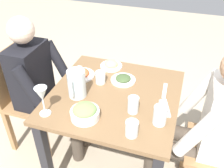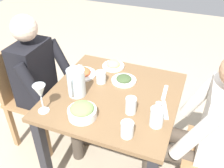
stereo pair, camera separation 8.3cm
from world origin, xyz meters
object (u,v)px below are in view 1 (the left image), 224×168
water_pitcher (77,84)px  plate_dolmas (123,79)px  dining_table (114,108)px  water_glass_by_pitcher (100,77)px  diner_far (203,124)px  wine_glass (42,95)px  water_glass_center (132,129)px  oil_carafe (160,116)px  chair_near (24,95)px  plate_fries (111,65)px  plate_rice_curry (81,74)px  diner_near (43,85)px  water_glass_near_left (133,105)px  salad_bowl (85,112)px

water_pitcher → plate_dolmas: (-0.26, 0.24, -0.08)m
dining_table → water_glass_by_pitcher: size_ratio=9.64×
diner_far → wine_glass: (0.31, -0.94, 0.23)m
water_glass_center → oil_carafe: size_ratio=0.58×
chair_near → plate_fries: size_ratio=5.12×
water_glass_center → plate_rice_curry: bearing=-132.3°
plate_fries → water_glass_center: 0.74m
water_glass_center → chair_near: bearing=-110.6°
diner_near → water_glass_near_left: (0.19, 0.76, 0.14)m
dining_table → oil_carafe: (0.19, 0.33, 0.19)m
water_pitcher → wine_glass: wine_glass is taller
diner_near → water_glass_by_pitcher: 0.48m
diner_near → plate_dolmas: diner_near is taller
plate_rice_curry → water_glass_near_left: bearing=60.0°
plate_fries → water_glass_center: water_glass_center is taller
salad_bowl → plate_rice_curry: (-0.41, -0.21, -0.02)m
water_glass_near_left → oil_carafe: oil_carafe is taller
diner_near → plate_dolmas: (-0.12, 0.61, 0.10)m
dining_table → water_glass_near_left: water_glass_near_left is taller
water_pitcher → oil_carafe: water_pitcher is taller
water_pitcher → plate_dolmas: bearing=136.8°
plate_fries → oil_carafe: 0.70m
oil_carafe → salad_bowl: bearing=-78.2°
water_pitcher → water_glass_near_left: size_ratio=1.76×
dining_table → chair_near: bearing=-93.5°
salad_bowl → water_glass_by_pitcher: (-0.38, -0.04, 0.00)m
dining_table → water_glass_near_left: bearing=49.8°
salad_bowl → water_glass_near_left: (-0.14, 0.26, 0.01)m
chair_near → diner_far: 1.41m
water_glass_by_pitcher → water_glass_near_left: bearing=51.9°
diner_far → water_pitcher: bearing=-84.9°
diner_near → chair_near: bearing=-90.0°
diner_far → water_pitcher: size_ratio=6.22×
water_pitcher → salad_bowl: (0.19, 0.13, -0.05)m
diner_near → water_glass_near_left: bearing=76.3°
plate_rice_curry → water_glass_by_pitcher: (0.04, 0.17, 0.03)m
oil_carafe → diner_far: bearing=122.9°
dining_table → diner_near: size_ratio=0.73×
water_glass_by_pitcher → water_pitcher: bearing=-26.7°
plate_rice_curry → wine_glass: wine_glass is taller
dining_table → wine_glass: bearing=-46.9°
water_glass_center → salad_bowl: bearing=-99.6°
plate_dolmas → wine_glass: wine_glass is taller
dining_table → water_glass_center: bearing=31.6°
water_glass_center → water_glass_near_left: (-0.19, -0.04, 0.01)m
oil_carafe → water_glass_near_left: bearing=-106.6°
diner_near → plate_fries: bearing=120.9°
water_glass_by_pitcher → oil_carafe: oil_carafe is taller
chair_near → diner_far: bearing=87.3°
plate_dolmas → plate_rice_curry: (0.04, -0.32, 0.00)m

